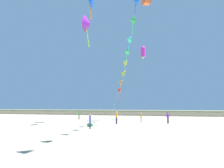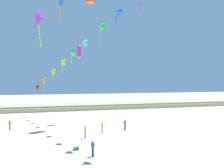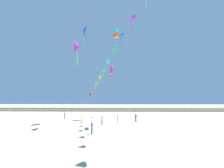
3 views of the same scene
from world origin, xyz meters
TOP-DOWN VIEW (x-y plane):
  - ground_plane at (0.00, 0.00)m, footprint 240.00×240.00m
  - dune_ridge at (0.00, 43.88)m, footprint 120.00×8.98m
  - person_near_left at (4.84, 14.30)m, footprint 0.56×0.25m
  - person_near_right at (1.18, 13.56)m, footprint 0.24×0.52m
  - person_mid_center at (-11.53, 19.36)m, footprint 0.51×0.30m
  - person_far_left at (-2.30, 3.62)m, footprint 0.38×0.49m
  - person_far_right at (-1.70, 11.08)m, footprint 0.27×0.60m
  - kite_banner_string at (-0.19, 13.61)m, footprint 18.05×39.48m
  - large_kite_low_lead at (-0.45, 23.82)m, footprint 1.27×1.25m
  - large_kite_outer_drift at (-7.23, 13.44)m, footprint 1.10×2.62m
  - beach_cooler at (-3.50, 6.33)m, footprint 0.58×0.41m

SIDE VIEW (x-z plane):
  - ground_plane at x=0.00m, z-range 0.00..0.00m
  - beach_cooler at x=-3.50m, z-range -0.02..0.45m
  - dune_ridge at x=0.00m, z-range 0.00..1.32m
  - person_near_right at x=1.18m, z-range 0.12..1.61m
  - person_mid_center at x=-11.53m, z-range 0.12..1.65m
  - person_far_left at x=-2.30m, z-range 0.12..1.69m
  - person_near_left at x=4.84m, z-range 0.13..1.75m
  - person_far_right at x=-1.70m, z-range 0.13..1.86m
  - large_kite_low_lead at x=-0.45m, z-range 11.39..13.89m
  - kite_banner_string at x=-0.19m, z-range 2.88..24.43m
  - large_kite_outer_drift at x=-7.23m, z-range 12.94..18.05m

